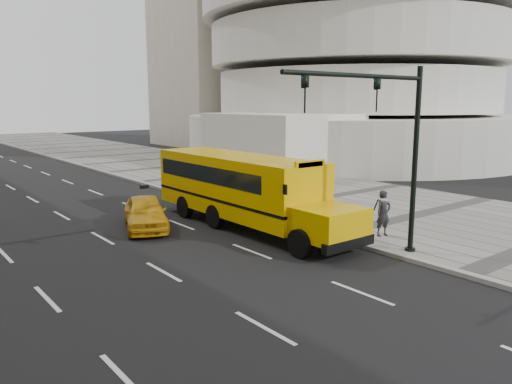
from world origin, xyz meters
TOP-DOWN VIEW (x-y plane):
  - ground at (0.00, 0.00)m, footprint 140.00×140.00m
  - sidewalk_museum at (12.00, 0.00)m, footprint 12.00×140.00m
  - curb_museum at (6.00, 0.00)m, footprint 0.30×140.00m
  - guggenheim at (29.37, 18.51)m, footprint 33.20×42.20m
  - school_bus at (4.50, -1.69)m, footprint 2.96×11.56m
  - taxi_near at (1.00, 0.29)m, footprint 3.02×4.40m
  - pedestrian at (7.44, -6.90)m, footprint 0.72×0.55m
  - traffic_signal at (5.19, -8.72)m, footprint 6.18×0.36m

SIDE VIEW (x-z plane):
  - ground at x=0.00m, z-range 0.00..0.00m
  - sidewalk_museum at x=12.00m, z-range 0.00..0.15m
  - curb_museum at x=6.00m, z-range 0.00..0.15m
  - taxi_near at x=1.00m, z-range 0.00..1.39m
  - pedestrian at x=7.44m, z-range 0.15..1.92m
  - school_bus at x=4.50m, z-range 0.17..3.36m
  - traffic_signal at x=5.19m, z-range 0.89..7.29m
  - guggenheim at x=29.37m, z-range -3.92..31.08m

